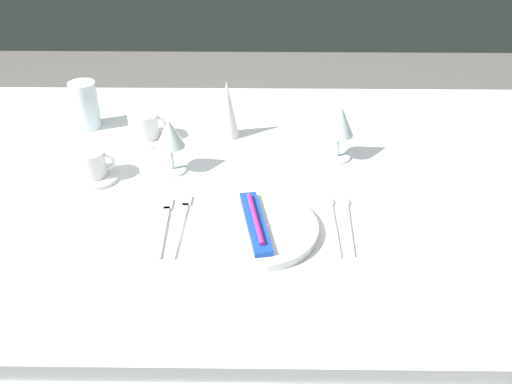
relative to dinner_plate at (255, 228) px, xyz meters
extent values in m
plane|color=slate|center=(-0.02, 0.20, -0.75)|extent=(6.00, 6.00, 0.00)
cube|color=white|center=(-0.02, 0.20, -0.03)|extent=(1.80, 1.10, 0.04)
cube|color=white|center=(-0.02, 0.75, -0.14)|extent=(1.80, 0.01, 0.18)
cylinder|color=brown|center=(-0.82, 0.65, -0.40)|extent=(0.07, 0.07, 0.70)
cylinder|color=brown|center=(0.78, 0.65, -0.40)|extent=(0.07, 0.07, 0.70)
cylinder|color=white|center=(0.00, 0.00, 0.00)|extent=(0.26, 0.26, 0.02)
cube|color=blue|center=(0.00, 0.00, 0.02)|extent=(0.07, 0.21, 0.01)
cylinder|color=#CC268C|center=(0.00, 0.00, 0.03)|extent=(0.04, 0.17, 0.01)
cube|color=beige|center=(-0.16, 0.00, -0.01)|extent=(0.02, 0.19, 0.00)
cube|color=beige|center=(-0.15, 0.11, -0.01)|extent=(0.02, 0.04, 0.00)
cube|color=beige|center=(-0.19, 0.00, -0.01)|extent=(0.02, 0.17, 0.00)
cube|color=beige|center=(-0.19, 0.09, -0.01)|extent=(0.02, 0.04, 0.00)
cube|color=beige|center=(0.16, 0.01, -0.01)|extent=(0.01, 0.18, 0.00)
ellipsoid|color=beige|center=(0.16, 0.11, -0.01)|extent=(0.03, 0.04, 0.01)
cube|color=beige|center=(0.19, 0.01, -0.01)|extent=(0.02, 0.18, 0.00)
ellipsoid|color=beige|center=(0.20, 0.11, -0.01)|extent=(0.03, 0.04, 0.01)
cylinder|color=white|center=(-0.30, 0.40, 0.00)|extent=(0.13, 0.13, 0.01)
cylinder|color=white|center=(-0.30, 0.40, 0.03)|extent=(0.08, 0.08, 0.07)
torus|color=white|center=(-0.26, 0.40, 0.04)|extent=(0.05, 0.01, 0.05)
cylinder|color=white|center=(-0.39, 0.21, 0.00)|extent=(0.13, 0.13, 0.01)
cylinder|color=white|center=(-0.39, 0.21, 0.03)|extent=(0.07, 0.07, 0.06)
torus|color=white|center=(-0.35, 0.21, 0.04)|extent=(0.04, 0.01, 0.04)
cylinder|color=silver|center=(-0.20, 0.24, -0.01)|extent=(0.07, 0.07, 0.01)
cylinder|color=silver|center=(-0.20, 0.24, 0.03)|extent=(0.01, 0.01, 0.06)
cone|color=silver|center=(-0.20, 0.24, 0.09)|extent=(0.07, 0.07, 0.07)
cylinder|color=silver|center=(0.20, 0.31, -0.01)|extent=(0.07, 0.07, 0.01)
cylinder|color=silver|center=(0.20, 0.31, 0.03)|extent=(0.01, 0.01, 0.06)
cone|color=silver|center=(0.20, 0.31, 0.10)|extent=(0.07, 0.07, 0.08)
cylinder|color=silver|center=(-0.47, 0.48, 0.06)|extent=(0.07, 0.07, 0.13)
cone|color=white|center=(-0.08, 0.43, 0.07)|extent=(0.06, 0.06, 0.16)
camera|label=1|loc=(0.01, -0.94, 0.70)|focal=39.90mm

